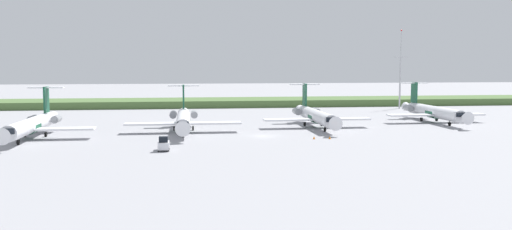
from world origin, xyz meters
TOP-DOWN VIEW (x-y plane):
  - ground_plane at (0.00, 30.00)m, footprint 500.00×500.00m
  - grass_berm at (0.00, 73.65)m, footprint 320.00×20.00m
  - regional_jet_nearest at (-42.16, 2.31)m, footprint 22.81×31.00m
  - regional_jet_second at (-14.90, 8.47)m, footprint 22.81×31.00m
  - regional_jet_third at (13.20, 12.67)m, footprint 22.81×31.00m
  - regional_jet_fourth at (42.93, 18.81)m, footprint 22.81×31.00m
  - antenna_mast at (50.56, 56.27)m, footprint 4.40×0.50m
  - baggage_tug at (-17.80, -14.72)m, footprint 1.72×3.20m
  - safety_cone_front_marker at (8.50, -5.40)m, footprint 0.44×0.44m
  - safety_cone_mid_marker at (11.34, -5.63)m, footprint 0.44×0.44m

SIDE VIEW (x-z plane):
  - ground_plane at x=0.00m, z-range 0.00..0.00m
  - safety_cone_front_marker at x=8.50m, z-range 0.00..0.55m
  - safety_cone_mid_marker at x=11.34m, z-range 0.00..0.55m
  - baggage_tug at x=-17.80m, z-range -0.15..2.15m
  - grass_berm at x=0.00m, z-range 0.00..2.24m
  - regional_jet_nearest at x=-42.16m, z-range -1.96..7.04m
  - regional_jet_second at x=-14.90m, z-range -1.96..7.04m
  - regional_jet_third at x=13.20m, z-range -1.96..7.04m
  - regional_jet_fourth at x=42.93m, z-range -1.96..7.04m
  - antenna_mast at x=50.56m, z-range -2.06..21.99m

